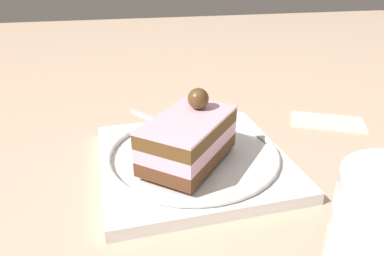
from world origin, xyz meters
name	(u,v)px	position (x,y,z in m)	size (l,w,h in m)	color
ground_plane	(196,173)	(0.00, 0.00, 0.00)	(2.40, 2.40, 0.00)	tan
dessert_plate	(192,158)	(0.02, 0.00, 0.01)	(0.23, 0.23, 0.02)	white
cake_slice	(188,136)	(0.00, 0.01, 0.05)	(0.13, 0.13, 0.08)	brown
whipped_cream_dollop	(204,112)	(0.09, -0.03, 0.04)	(0.03, 0.03, 0.03)	white
fork	(159,122)	(0.10, 0.03, 0.02)	(0.09, 0.07, 0.00)	silver
folded_napkin	(328,121)	(0.09, -0.23, 0.00)	(0.11, 0.06, 0.00)	beige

